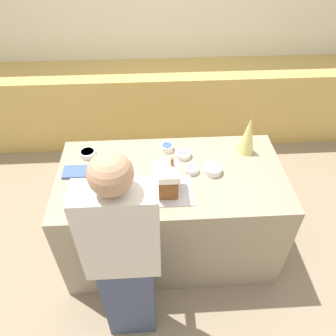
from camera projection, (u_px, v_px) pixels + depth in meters
The scene contains 15 objects.
ground_plane at pixel (171, 244), 3.05m from camera, with size 12.00×12.00×0.00m, color gray.
wall_back at pixel (160, 24), 3.72m from camera, with size 8.00×0.05×2.60m.
back_cabinet_block at pixel (162, 104), 4.04m from camera, with size 6.00×0.60×0.91m.
kitchen_island at pixel (171, 213), 2.75m from camera, with size 1.72×0.88×0.90m.
baking_tray at pixel (166, 191), 2.31m from camera, with size 0.38×0.29×0.01m.
gingerbread_house at pixel (166, 179), 2.23m from camera, with size 0.18×0.20×0.27m.
decorative_tree at pixel (248, 135), 2.54m from camera, with size 0.14×0.14×0.31m.
candy_bowl_behind_tray at pixel (113, 169), 2.44m from camera, with size 0.12×0.12×0.05m.
candy_bowl_front_corner at pixel (167, 147), 2.64m from camera, with size 0.10×0.10×0.05m.
candy_bowl_near_tray_right at pixel (183, 154), 2.58m from camera, with size 0.13×0.13×0.04m.
candy_bowl_beside_tree at pixel (191, 169), 2.45m from camera, with size 0.10×0.10×0.05m.
candy_bowl_far_left at pixel (88, 153), 2.59m from camera, with size 0.13×0.13×0.04m.
candy_bowl_near_tray_left at pixel (213, 169), 2.44m from camera, with size 0.14×0.14×0.05m.
cookbook at pixel (78, 172), 2.45m from camera, with size 0.23×0.14×0.02m.
person at pixel (124, 258), 1.96m from camera, with size 0.44×0.54×1.66m.
Camera 1 is at (-0.13, -1.79, 2.57)m, focal length 35.00 mm.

